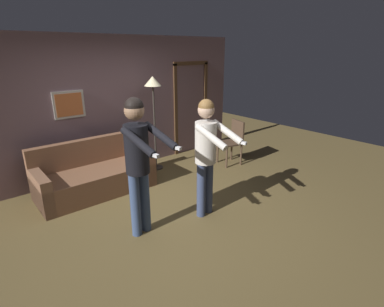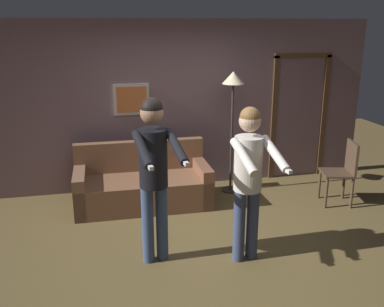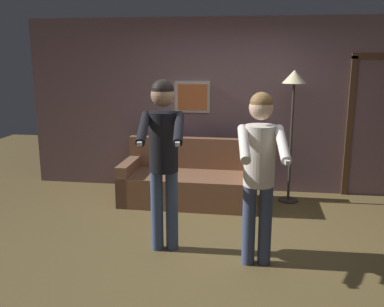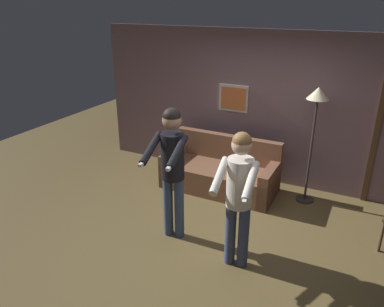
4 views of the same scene
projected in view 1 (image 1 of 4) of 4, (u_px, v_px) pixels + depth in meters
The scene contains 7 objects.
ground_plane at pixel (173, 213), 4.54m from camera, with size 12.00×12.00×0.00m, color brown.
back_wall_assembly at pixel (105, 107), 5.65m from camera, with size 6.40×0.10×2.60m.
couch at pixel (95, 176), 5.12m from camera, with size 1.91×0.87×0.87m.
torchiere_lamp at pixel (153, 93), 5.71m from camera, with size 0.33×0.33×1.86m.
person_standing_left at pixel (138, 154), 3.68m from camera, with size 0.50×0.76×1.82m.
person_standing_right at pixel (207, 148), 4.16m from camera, with size 0.48×0.68×1.72m.
dining_chair_distant at pixel (233, 140), 6.33m from camera, with size 0.51×0.51×0.93m.
Camera 1 is at (-2.35, -3.22, 2.35)m, focal length 28.00 mm.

